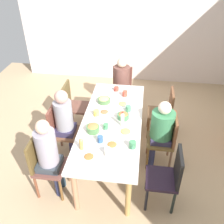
# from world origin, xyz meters

# --- Properties ---
(ground_plane) EXTENTS (6.79, 6.79, 0.00)m
(ground_plane) POSITION_xyz_m (0.00, 0.00, 0.00)
(ground_plane) COLOR tan
(wall_left) EXTENTS (0.12, 5.09, 2.60)m
(wall_left) POSITION_xyz_m (-2.89, 0.00, 1.30)
(wall_left) COLOR beige
(wall_left) RESTS_ON ground_plane
(dining_table) EXTENTS (2.20, 0.87, 0.76)m
(dining_table) POSITION_xyz_m (0.00, 0.00, 0.68)
(dining_table) COLOR silver
(dining_table) RESTS_ON ground_plane
(chair_0) EXTENTS (0.40, 0.40, 0.90)m
(chair_0) POSITION_xyz_m (-1.48, 0.00, 0.51)
(chair_0) COLOR brown
(chair_0) RESTS_ON ground_plane
(person_0) EXTENTS (0.31, 0.31, 1.15)m
(person_0) POSITION_xyz_m (-1.39, 0.00, 0.69)
(person_0) COLOR #3F3D48
(person_0) RESTS_ON ground_plane
(chair_1) EXTENTS (0.40, 0.40, 0.90)m
(chair_1) POSITION_xyz_m (0.00, 0.81, 0.51)
(chair_1) COLOR brown
(chair_1) RESTS_ON ground_plane
(person_1) EXTENTS (0.34, 0.34, 1.14)m
(person_1) POSITION_xyz_m (-0.00, 0.72, 0.69)
(person_1) COLOR navy
(person_1) RESTS_ON ground_plane
(chair_2) EXTENTS (0.40, 0.40, 0.90)m
(chair_2) POSITION_xyz_m (0.73, -0.81, 0.51)
(chair_2) COLOR brown
(chair_2) RESTS_ON ground_plane
(person_2) EXTENTS (0.30, 0.30, 1.22)m
(person_2) POSITION_xyz_m (0.73, -0.72, 0.71)
(person_2) COLOR #233B50
(person_2) RESTS_ON ground_plane
(chair_3) EXTENTS (0.40, 0.40, 0.90)m
(chair_3) POSITION_xyz_m (0.73, 0.81, 0.51)
(chair_3) COLOR black
(chair_3) RESTS_ON ground_plane
(chair_4) EXTENTS (0.40, 0.40, 0.90)m
(chair_4) POSITION_xyz_m (-0.73, 0.81, 0.51)
(chair_4) COLOR brown
(chair_4) RESTS_ON ground_plane
(chair_5) EXTENTS (0.40, 0.40, 0.90)m
(chair_5) POSITION_xyz_m (-0.73, -0.81, 0.51)
(chair_5) COLOR brown
(chair_5) RESTS_ON ground_plane
(chair_6) EXTENTS (0.40, 0.40, 0.90)m
(chair_6) POSITION_xyz_m (0.00, -0.81, 0.51)
(chair_6) COLOR brown
(chair_6) RESTS_ON ground_plane
(person_6) EXTENTS (0.30, 0.30, 1.20)m
(person_6) POSITION_xyz_m (0.00, -0.72, 0.71)
(person_6) COLOR #333B54
(person_6) RESTS_ON ground_plane
(plate_0) EXTENTS (0.24, 0.24, 0.04)m
(plate_0) POSITION_xyz_m (-0.43, 0.12, 0.77)
(plate_0) COLOR white
(plate_0) RESTS_ON dining_table
(plate_1) EXTENTS (0.22, 0.22, 0.04)m
(plate_1) POSITION_xyz_m (0.55, 0.07, 0.77)
(plate_1) COLOR white
(plate_1) RESTS_ON dining_table
(plate_2) EXTENTS (0.21, 0.21, 0.04)m
(plate_2) POSITION_xyz_m (-0.17, -0.14, 0.77)
(plate_2) COLOR white
(plate_2) RESTS_ON dining_table
(plate_3) EXTENTS (0.25, 0.25, 0.04)m
(plate_3) POSITION_xyz_m (0.26, 0.22, 0.77)
(plate_3) COLOR white
(plate_3) RESTS_ON dining_table
(plate_4) EXTENTS (0.21, 0.21, 0.04)m
(plate_4) POSITION_xyz_m (0.80, -0.18, 0.77)
(plate_4) COLOR white
(plate_4) RESTS_ON dining_table
(bowl_0) EXTENTS (0.18, 0.18, 0.11)m
(bowl_0) POSITION_xyz_m (0.29, -0.23, 0.81)
(bowl_0) COLOR #4E8047
(bowl_0) RESTS_ON dining_table
(bowl_1) EXTENTS (0.17, 0.17, 0.10)m
(bowl_1) POSITION_xyz_m (-0.07, 0.16, 0.81)
(bowl_1) COLOR #44824E
(bowl_1) RESTS_ON dining_table
(bowl_2) EXTENTS (0.20, 0.20, 0.09)m
(bowl_2) POSITION_xyz_m (-0.48, -0.20, 0.80)
(bowl_2) COLOR #4E7644
(bowl_2) RESTS_ON dining_table
(cup_0) EXTENTS (0.11, 0.08, 0.10)m
(cup_0) POSITION_xyz_m (0.70, 0.04, 0.81)
(cup_0) COLOR white
(cup_0) RESTS_ON dining_table
(cup_1) EXTENTS (0.12, 0.08, 0.09)m
(cup_1) POSITION_xyz_m (-0.72, 0.12, 0.80)
(cup_1) COLOR #C44A37
(cup_1) RESTS_ON dining_table
(cup_2) EXTENTS (0.11, 0.07, 0.09)m
(cup_2) POSITION_xyz_m (0.49, -0.09, 0.80)
(cup_2) COLOR #365D95
(cup_2) RESTS_ON dining_table
(cup_3) EXTENTS (0.12, 0.09, 0.10)m
(cup_3) POSITION_xyz_m (0.54, 0.34, 0.81)
(cup_3) COLOR #428758
(cup_3) RESTS_ON dining_table
(cup_4) EXTENTS (0.11, 0.07, 0.07)m
(cup_4) POSITION_xyz_m (0.20, -0.06, 0.79)
(cup_4) COLOR #459157
(cup_4) RESTS_ON dining_table
(cup_5) EXTENTS (0.12, 0.09, 0.09)m
(cup_5) POSITION_xyz_m (-0.10, -0.25, 0.80)
(cup_5) COLOR #E0CE55
(cup_5) RESTS_ON dining_table
(cup_6) EXTENTS (0.12, 0.08, 0.07)m
(cup_6) POSITION_xyz_m (-0.88, -0.04, 0.79)
(cup_6) COLOR #CB4535
(cup_6) RESTS_ON dining_table
(cup_7) EXTENTS (0.12, 0.08, 0.09)m
(cup_7) POSITION_xyz_m (-0.27, 0.22, 0.80)
(cup_7) COLOR #4F9468
(cup_7) RESTS_ON dining_table
(bottle_0) EXTENTS (0.05, 0.05, 0.24)m
(bottle_0) POSITION_xyz_m (0.11, 0.16, 0.87)
(bottle_0) COLOR silver
(bottle_0) RESTS_ON dining_table
(bottle_1) EXTENTS (0.05, 0.05, 0.19)m
(bottle_1) POSITION_xyz_m (0.65, -0.30, 0.85)
(bottle_1) COLOR tan
(bottle_1) RESTS_ON dining_table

